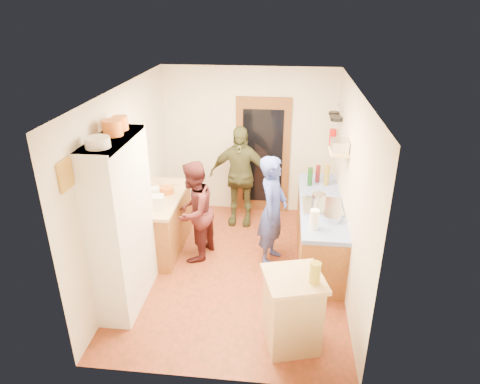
% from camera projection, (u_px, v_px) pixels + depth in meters
% --- Properties ---
extents(floor, '(3.00, 4.00, 0.02)m').
position_uv_depth(floor, '(236.00, 269.00, 6.27)').
color(floor, maroon).
rests_on(floor, ground).
extents(ceiling, '(3.00, 4.00, 0.02)m').
position_uv_depth(ceiling, '(235.00, 89.00, 5.18)').
color(ceiling, silver).
rests_on(ceiling, ground).
extents(wall_back, '(3.00, 0.02, 2.60)m').
position_uv_depth(wall_back, '(249.00, 142.00, 7.54)').
color(wall_back, beige).
rests_on(wall_back, ground).
extents(wall_front, '(3.00, 0.02, 2.60)m').
position_uv_depth(wall_front, '(210.00, 276.00, 3.91)').
color(wall_front, beige).
rests_on(wall_front, ground).
extents(wall_left, '(0.02, 4.00, 2.60)m').
position_uv_depth(wall_left, '(127.00, 183.00, 5.87)').
color(wall_left, beige).
rests_on(wall_left, ground).
extents(wall_right, '(0.02, 4.00, 2.60)m').
position_uv_depth(wall_right, '(350.00, 193.00, 5.58)').
color(wall_right, beige).
rests_on(wall_right, ground).
extents(door_frame, '(0.95, 0.06, 2.10)m').
position_uv_depth(door_frame, '(263.00, 156.00, 7.58)').
color(door_frame, brown).
rests_on(door_frame, ground).
extents(door_glass, '(0.70, 0.02, 1.70)m').
position_uv_depth(door_glass, '(263.00, 157.00, 7.55)').
color(door_glass, black).
rests_on(door_glass, door_frame).
extents(hutch_body, '(0.40, 1.20, 2.20)m').
position_uv_depth(hutch_body, '(122.00, 224.00, 5.21)').
color(hutch_body, white).
rests_on(hutch_body, ground).
extents(hutch_top_shelf, '(0.40, 1.14, 0.04)m').
position_uv_depth(hutch_top_shelf, '(111.00, 139.00, 4.76)').
color(hutch_top_shelf, white).
rests_on(hutch_top_shelf, hutch_body).
extents(plate_stack, '(0.26, 0.26, 0.11)m').
position_uv_depth(plate_stack, '(97.00, 142.00, 4.42)').
color(plate_stack, white).
rests_on(plate_stack, hutch_top_shelf).
extents(orange_pot_a, '(0.22, 0.22, 0.18)m').
position_uv_depth(orange_pot_a, '(113.00, 128.00, 4.79)').
color(orange_pot_a, orange).
rests_on(orange_pot_a, hutch_top_shelf).
extents(orange_pot_b, '(0.18, 0.18, 0.16)m').
position_uv_depth(orange_pot_b, '(120.00, 123.00, 5.00)').
color(orange_pot_b, orange).
rests_on(orange_pot_b, hutch_top_shelf).
extents(left_counter_base, '(0.60, 1.40, 0.85)m').
position_uv_depth(left_counter_base, '(162.00, 224.00, 6.61)').
color(left_counter_base, '#9E6027').
rests_on(left_counter_base, ground).
extents(left_counter_top, '(0.64, 1.44, 0.05)m').
position_uv_depth(left_counter_top, '(160.00, 198.00, 6.43)').
color(left_counter_top, tan).
rests_on(left_counter_top, left_counter_base).
extents(toaster, '(0.30, 0.23, 0.20)m').
position_uv_depth(toaster, '(155.00, 203.00, 5.99)').
color(toaster, white).
rests_on(toaster, left_counter_top).
extents(kettle, '(0.17, 0.17, 0.18)m').
position_uv_depth(kettle, '(154.00, 194.00, 6.29)').
color(kettle, white).
rests_on(kettle, left_counter_top).
extents(orange_bowl, '(0.24, 0.24, 0.09)m').
position_uv_depth(orange_bowl, '(167.00, 190.00, 6.50)').
color(orange_bowl, orange).
rests_on(orange_bowl, left_counter_top).
extents(chopping_board, '(0.35, 0.30, 0.02)m').
position_uv_depth(chopping_board, '(170.00, 182.00, 6.86)').
color(chopping_board, tan).
rests_on(chopping_board, left_counter_top).
extents(right_counter_base, '(0.60, 2.20, 0.84)m').
position_uv_depth(right_counter_base, '(319.00, 231.00, 6.42)').
color(right_counter_base, '#9E6027').
rests_on(right_counter_base, ground).
extents(right_counter_top, '(0.62, 2.22, 0.06)m').
position_uv_depth(right_counter_top, '(321.00, 204.00, 6.24)').
color(right_counter_top, '#1032B4').
rests_on(right_counter_top, right_counter_base).
extents(hob, '(0.55, 0.58, 0.04)m').
position_uv_depth(hob, '(322.00, 206.00, 6.07)').
color(hob, silver).
rests_on(hob, right_counter_top).
extents(pot_on_hob, '(0.20, 0.20, 0.13)m').
position_uv_depth(pot_on_hob, '(319.00, 198.00, 6.11)').
color(pot_on_hob, silver).
rests_on(pot_on_hob, hob).
extents(bottle_a, '(0.09, 0.09, 0.30)m').
position_uv_depth(bottle_a, '(310.00, 177.00, 6.73)').
color(bottle_a, '#143F14').
rests_on(bottle_a, right_counter_top).
extents(bottle_b, '(0.09, 0.09, 0.29)m').
position_uv_depth(bottle_b, '(318.00, 174.00, 6.85)').
color(bottle_b, '#591419').
rests_on(bottle_b, right_counter_top).
extents(bottle_c, '(0.11, 0.11, 0.33)m').
position_uv_depth(bottle_c, '(327.00, 175.00, 6.73)').
color(bottle_c, olive).
rests_on(bottle_c, right_counter_top).
extents(paper_towel, '(0.15, 0.15, 0.27)m').
position_uv_depth(paper_towel, '(314.00, 219.00, 5.47)').
color(paper_towel, white).
rests_on(paper_towel, right_counter_top).
extents(mixing_bowl, '(0.30, 0.30, 0.09)m').
position_uv_depth(mixing_bowl, '(332.00, 218.00, 5.69)').
color(mixing_bowl, silver).
rests_on(mixing_bowl, right_counter_top).
extents(island_base, '(0.68, 0.68, 0.86)m').
position_uv_depth(island_base, '(292.00, 312.00, 4.75)').
color(island_base, tan).
rests_on(island_base, ground).
extents(island_top, '(0.76, 0.76, 0.05)m').
position_uv_depth(island_top, '(294.00, 279.00, 4.56)').
color(island_top, tan).
rests_on(island_top, island_base).
extents(cutting_board, '(0.41, 0.36, 0.02)m').
position_uv_depth(cutting_board, '(289.00, 276.00, 4.60)').
color(cutting_board, white).
rests_on(cutting_board, island_top).
extents(oil_jar, '(0.15, 0.15, 0.24)m').
position_uv_depth(oil_jar, '(315.00, 273.00, 4.42)').
color(oil_jar, '#AD9E2D').
rests_on(oil_jar, island_top).
extents(pan_rail, '(0.02, 0.65, 0.02)m').
position_uv_depth(pan_rail, '(340.00, 108.00, 6.65)').
color(pan_rail, silver).
rests_on(pan_rail, wall_right).
extents(pan_hang_a, '(0.18, 0.18, 0.05)m').
position_uv_depth(pan_hang_a, '(336.00, 119.00, 6.55)').
color(pan_hang_a, black).
rests_on(pan_hang_a, pan_rail).
extents(pan_hang_b, '(0.16, 0.16, 0.05)m').
position_uv_depth(pan_hang_b, '(335.00, 117.00, 6.74)').
color(pan_hang_b, black).
rests_on(pan_hang_b, pan_rail).
extents(pan_hang_c, '(0.17, 0.17, 0.05)m').
position_uv_depth(pan_hang_c, '(334.00, 113.00, 6.91)').
color(pan_hang_c, black).
rests_on(pan_hang_c, pan_rail).
extents(wall_shelf, '(0.26, 0.42, 0.03)m').
position_uv_depth(wall_shelf, '(339.00, 152.00, 5.83)').
color(wall_shelf, tan).
rests_on(wall_shelf, wall_right).
extents(radio, '(0.23, 0.30, 0.15)m').
position_uv_depth(radio, '(339.00, 146.00, 5.79)').
color(radio, silver).
rests_on(radio, wall_shelf).
extents(ext_bracket, '(0.06, 0.10, 0.04)m').
position_uv_depth(ext_bracket, '(336.00, 142.00, 7.05)').
color(ext_bracket, black).
rests_on(ext_bracket, wall_right).
extents(fire_extinguisher, '(0.11, 0.11, 0.32)m').
position_uv_depth(fire_extinguisher, '(333.00, 139.00, 7.04)').
color(fire_extinguisher, red).
rests_on(fire_extinguisher, wall_right).
extents(picture_frame, '(0.03, 0.25, 0.30)m').
position_uv_depth(picture_frame, '(66.00, 175.00, 4.16)').
color(picture_frame, gold).
rests_on(picture_frame, wall_left).
extents(person_hob, '(0.54, 0.68, 1.65)m').
position_uv_depth(person_hob, '(274.00, 212.00, 6.11)').
color(person_hob, '#34439D').
rests_on(person_hob, ground).
extents(person_left, '(0.76, 0.88, 1.53)m').
position_uv_depth(person_left, '(197.00, 211.00, 6.26)').
color(person_left, '#44191B').
rests_on(person_left, ground).
extents(person_back, '(1.04, 0.47, 1.74)m').
position_uv_depth(person_back, '(240.00, 176.00, 7.21)').
color(person_back, '#3C3C21').
rests_on(person_back, ground).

